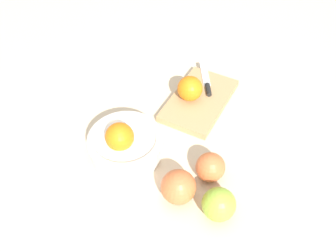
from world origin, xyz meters
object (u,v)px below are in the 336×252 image
object	(u,v)px
apple_front_left	(219,204)
bowl	(125,144)
knife	(207,83)
apple_front_left_3	(178,187)
cutting_board	(199,100)
orange_on_board	(190,88)
apple_front_left_2	(210,167)

from	to	relation	value
apple_front_left	bowl	bearing A→B (deg)	79.50
knife	apple_front_left_3	world-z (taller)	apple_front_left_3
cutting_board	orange_on_board	size ratio (longest dim) A/B	3.49
knife	apple_front_left	distance (m)	0.41
bowl	orange_on_board	world-z (taller)	bowl
apple_front_left	knife	bearing A→B (deg)	26.68
cutting_board	apple_front_left	xyz separation A→B (m)	(-0.30, -0.18, 0.03)
bowl	apple_front_left_2	size ratio (longest dim) A/B	2.63
knife	apple_front_left_2	world-z (taller)	apple_front_left_2
apple_front_left_2	bowl	bearing A→B (deg)	99.62
bowl	apple_front_left_3	distance (m)	0.18
apple_front_left_2	apple_front_left	bearing A→B (deg)	-147.06
bowl	apple_front_left_3	world-z (taller)	bowl
bowl	apple_front_left	distance (m)	0.27
cutting_board	orange_on_board	xyz separation A→B (m)	(-0.01, 0.02, 0.04)
bowl	apple_front_left_2	xyz separation A→B (m)	(0.04, -0.21, -0.01)
cutting_board	bowl	bearing A→B (deg)	161.71
apple_front_left_2	apple_front_left_3	size ratio (longest dim) A/B	0.88
apple_front_left_2	orange_on_board	bearing A→B (deg)	35.96
knife	orange_on_board	bearing A→B (deg)	166.30
cutting_board	orange_on_board	bearing A→B (deg)	118.41
cutting_board	apple_front_left_3	bearing A→B (deg)	-164.53
orange_on_board	knife	xyz separation A→B (m)	(0.08, -0.02, -0.03)
cutting_board	orange_on_board	distance (m)	0.05
apple_front_left	apple_front_left_3	world-z (taller)	apple_front_left_3
orange_on_board	apple_front_left_2	world-z (taller)	orange_on_board
orange_on_board	apple_front_left	size ratio (longest dim) A/B	0.94
apple_front_left	apple_front_left_3	bearing A→B (deg)	90.88
apple_front_left	orange_on_board	bearing A→B (deg)	35.10
orange_on_board	cutting_board	bearing A→B (deg)	-61.59
orange_on_board	bowl	bearing A→B (deg)	166.16
knife	apple_front_left	bearing A→B (deg)	-153.32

